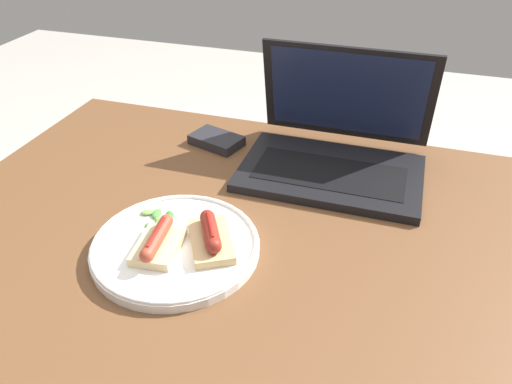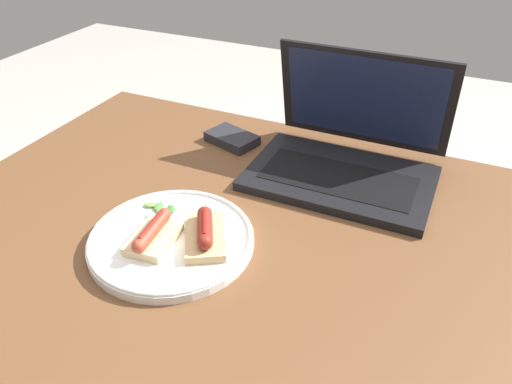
% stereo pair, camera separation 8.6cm
% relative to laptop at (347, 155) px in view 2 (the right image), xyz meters
% --- Properties ---
extents(desk, '(1.27, 0.86, 0.72)m').
position_rel_laptop_xyz_m(desk, '(-0.05, -0.27, -0.12)').
color(desk, brown).
rests_on(desk, ground_plane).
extents(laptop, '(0.36, 0.28, 0.23)m').
position_rel_laptop_xyz_m(laptop, '(0.00, 0.00, 0.00)').
color(laptop, black).
rests_on(laptop, desk).
extents(plate, '(0.28, 0.28, 0.02)m').
position_rel_laptop_xyz_m(plate, '(-0.20, -0.34, -0.03)').
color(plate, white).
rests_on(plate, desk).
extents(sausage_toast_left, '(0.08, 0.11, 0.04)m').
position_rel_laptop_xyz_m(sausage_toast_left, '(-0.22, -0.37, -0.01)').
color(sausage_toast_left, '#D6B784').
rests_on(sausage_toast_left, plate).
extents(sausage_toast_middle, '(0.11, 0.13, 0.04)m').
position_rel_laptop_xyz_m(sausage_toast_middle, '(-0.14, -0.33, -0.01)').
color(sausage_toast_middle, tan).
rests_on(sausage_toast_middle, plate).
extents(salad_pile, '(0.07, 0.06, 0.01)m').
position_rel_laptop_xyz_m(salad_pile, '(-0.26, -0.29, -0.02)').
color(salad_pile, '#709E4C').
rests_on(salad_pile, plate).
extents(external_drive, '(0.13, 0.10, 0.02)m').
position_rel_laptop_xyz_m(external_drive, '(-0.27, 0.02, -0.03)').
color(external_drive, '#232328').
rests_on(external_drive, desk).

